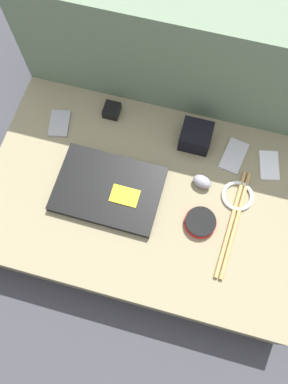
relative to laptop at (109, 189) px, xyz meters
name	(u,v)px	position (x,y,z in m)	size (l,w,h in m)	color
ground_plane	(144,207)	(0.11, 0.02, -0.15)	(8.00, 8.00, 0.00)	#38383D
couch_seat	(144,201)	(0.11, 0.02, -0.08)	(1.04, 0.67, 0.14)	#847A5B
couch_backrest	(178,63)	(0.11, 0.46, 0.11)	(1.04, 0.20, 0.53)	#60755B
laptop	(109,189)	(0.00, 0.00, 0.00)	(0.34, 0.24, 0.03)	black
computer_mouse	(202,182)	(0.29, 0.10, 0.01)	(0.07, 0.06, 0.04)	gray
speaker_puck	(200,222)	(0.31, -0.03, 0.00)	(0.10, 0.10, 0.03)	red
phone_silver	(59,123)	(-0.24, 0.19, -0.01)	(0.09, 0.11, 0.01)	#99999E
phone_black	(234,156)	(0.37, 0.23, -0.01)	(0.09, 0.13, 0.01)	#B7B7BC
phone_small	(269,165)	(0.49, 0.22, -0.01)	(0.08, 0.11, 0.01)	silver
camera_pouch	(196,136)	(0.23, 0.25, 0.02)	(0.10, 0.10, 0.07)	black
charger_brick	(112,110)	(-0.07, 0.28, 0.00)	(0.05, 0.06, 0.03)	black
cable_coil	(238,196)	(0.41, 0.09, -0.01)	(0.10, 0.10, 0.01)	white
drumstick_pair	(233,223)	(0.41, -0.01, -0.01)	(0.05, 0.36, 0.01)	tan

